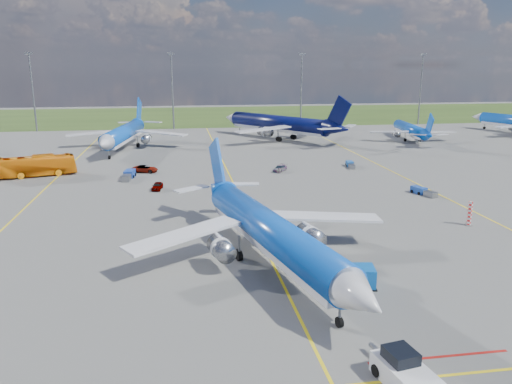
{
  "coord_description": "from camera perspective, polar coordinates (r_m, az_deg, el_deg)",
  "views": [
    {
      "loc": [
        -8.78,
        -45.48,
        19.07
      ],
      "look_at": [
        0.36,
        12.81,
        4.0
      ],
      "focal_mm": 35.0,
      "sensor_mm": 36.0,
      "label": 1
    }
  ],
  "objects": [
    {
      "name": "uld_container",
      "position": [
        45.8,
        12.24,
        -9.41
      ],
      "size": [
        2.14,
        2.49,
        1.77
      ],
      "primitive_type": "cube",
      "rotation": [
        0.0,
        0.0,
        -0.18
      ],
      "color": "#0C53A8",
      "rests_on": "ground"
    },
    {
      "name": "ground",
      "position": [
        50.09,
        1.88,
        -8.06
      ],
      "size": [
        400.0,
        400.0,
        0.0
      ],
      "primitive_type": "plane",
      "color": "#545451",
      "rests_on": "ground"
    },
    {
      "name": "pushback_tug",
      "position": [
        33.6,
        16.6,
        -19.16
      ],
      "size": [
        3.06,
        6.38,
        2.12
      ],
      "rotation": [
        0.0,
        0.0,
        0.17
      ],
      "color": "silver",
      "rests_on": "ground"
    },
    {
      "name": "service_car_a",
      "position": [
        79.9,
        -11.21,
        0.68
      ],
      "size": [
        1.96,
        3.66,
        1.18
      ],
      "primitive_type": "imported",
      "rotation": [
        0.0,
        0.0,
        -0.17
      ],
      "color": "#999999",
      "rests_on": "ground"
    },
    {
      "name": "grass_strip",
      "position": [
        196.6,
        -6.38,
        8.67
      ],
      "size": [
        400.0,
        80.0,
        0.01
      ],
      "primitive_type": "cube",
      "color": "#2D4719",
      "rests_on": "ground"
    },
    {
      "name": "service_car_c",
      "position": [
        92.09,
        2.74,
        2.72
      ],
      "size": [
        3.57,
        4.13,
        1.14
      ],
      "primitive_type": "imported",
      "rotation": [
        0.0,
        0.0,
        -0.61
      ],
      "color": "#999999",
      "rests_on": "ground"
    },
    {
      "name": "warning_post",
      "position": [
        66.17,
        23.23,
        -2.27
      ],
      "size": [
        0.5,
        0.5,
        3.0
      ],
      "primitive_type": "cylinder",
      "color": "red",
      "rests_on": "ground"
    },
    {
      "name": "bg_jet_n",
      "position": [
        132.96,
        2.51,
        6.07
      ],
      "size": [
        54.35,
        56.98,
        11.88
      ],
      "primitive_type": null,
      "rotation": [
        0.0,
        0.0,
        3.75
      ],
      "color": "#070C3E",
      "rests_on": "ground"
    },
    {
      "name": "baggage_tug_c",
      "position": [
        88.98,
        -14.38,
        1.88
      ],
      "size": [
        2.1,
        5.65,
        1.24
      ],
      "rotation": [
        0.0,
        0.0,
        -0.12
      ],
      "color": "#1C41AA",
      "rests_on": "ground"
    },
    {
      "name": "floodlight_masts",
      "position": [
        156.75,
        -2.06,
        11.94
      ],
      "size": [
        202.2,
        0.5,
        22.7
      ],
      "color": "slate",
      "rests_on": "ground"
    },
    {
      "name": "taxiway_lines",
      "position": [
        76.15,
        -1.87,
        -0.18
      ],
      "size": [
        60.25,
        160.0,
        0.02
      ],
      "color": "yellow",
      "rests_on": "ground"
    },
    {
      "name": "service_car_b",
      "position": [
        93.33,
        -12.58,
        2.6
      ],
      "size": [
        5.09,
        3.32,
        1.3
      ],
      "primitive_type": "imported",
      "rotation": [
        0.0,
        0.0,
        1.3
      ],
      "color": "#999999",
      "rests_on": "ground"
    },
    {
      "name": "bg_jet_nnw",
      "position": [
        121.02,
        -14.74,
        4.79
      ],
      "size": [
        35.93,
        44.02,
        10.5
      ],
      "primitive_type": null,
      "rotation": [
        0.0,
        0.0,
        -0.14
      ],
      "color": "blue",
      "rests_on": "ground"
    },
    {
      "name": "main_airliner",
      "position": [
        49.45,
        1.64,
        -8.36
      ],
      "size": [
        37.41,
        44.25,
        10.1
      ],
      "primitive_type": null,
      "rotation": [
        0.0,
        0.0,
        0.23
      ],
      "color": "blue",
      "rests_on": "ground"
    },
    {
      "name": "baggage_tug_w",
      "position": [
        79.57,
        18.53,
        0.06
      ],
      "size": [
        2.5,
        4.69,
        1.02
      ],
      "rotation": [
        0.0,
        0.0,
        0.3
      ],
      "color": "#19419B",
      "rests_on": "ground"
    },
    {
      "name": "bg_jet_ne",
      "position": [
        136.93,
        17.17,
        5.68
      ],
      "size": [
        27.46,
        33.71,
        8.06
      ],
      "primitive_type": null,
      "rotation": [
        0.0,
        0.0,
        3.0
      ],
      "color": "blue",
      "rests_on": "ground"
    },
    {
      "name": "apron_bus",
      "position": [
        95.83,
        -23.84,
        2.75
      ],
      "size": [
        13.66,
        6.64,
        3.71
      ],
      "primitive_type": "imported",
      "rotation": [
        0.0,
        0.0,
        1.85
      ],
      "color": "orange",
      "rests_on": "ground"
    },
    {
      "name": "baggage_tug_e",
      "position": [
        97.62,
        10.74,
        3.08
      ],
      "size": [
        1.83,
        4.48,
        0.98
      ],
      "rotation": [
        0.0,
        0.0,
        -0.16
      ],
      "color": "#1C56A9",
      "rests_on": "ground"
    }
  ]
}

